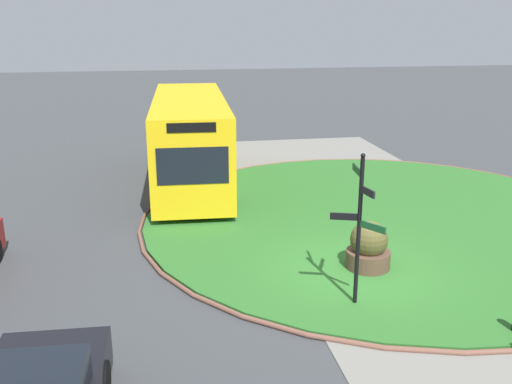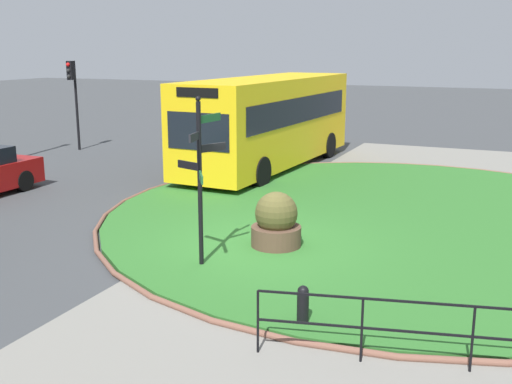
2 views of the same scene
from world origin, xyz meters
name	(u,v)px [view 2 (image 2 of 2)]	position (x,y,z in m)	size (l,w,h in m)	color
ground	(260,249)	(0.00, 0.00, 0.00)	(120.00, 120.00, 0.00)	#3D3F42
sidewalk_paving	(358,263)	(0.00, -2.18, 0.01)	(32.00, 7.64, 0.02)	gray
grass_island	(396,217)	(3.67, -2.24, 0.05)	(14.88, 14.88, 0.10)	#2D6B28
grass_kerb_ring	(396,217)	(3.67, -2.24, 0.06)	(15.19, 15.19, 0.11)	brown
signpost_directional	(201,171)	(-1.53, 0.59, 1.97)	(1.30, 0.95, 3.42)	black
bollard_foreground	(303,306)	(-3.26, -2.13, 0.36)	(0.19, 0.19, 0.70)	black
railing_grass_edge	(417,324)	(-3.83, -3.96, 0.64)	(1.01, 4.31, 0.98)	black
bus_yellow	(269,120)	(8.72, 3.41, 1.75)	(9.76, 3.05, 3.26)	yellow
traffic_light_near	(73,85)	(9.16, 12.51, 2.76)	(0.49, 0.27, 3.76)	black
planter_near_signpost	(276,224)	(0.11, -0.33, 0.58)	(1.09, 1.09, 1.30)	brown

